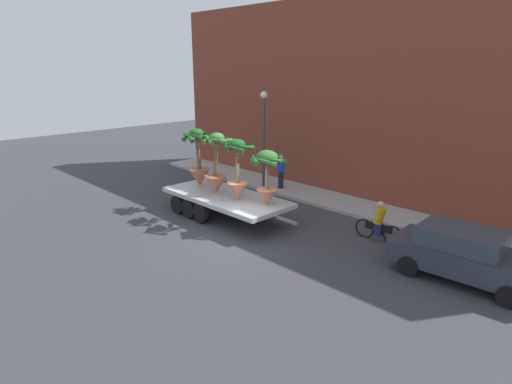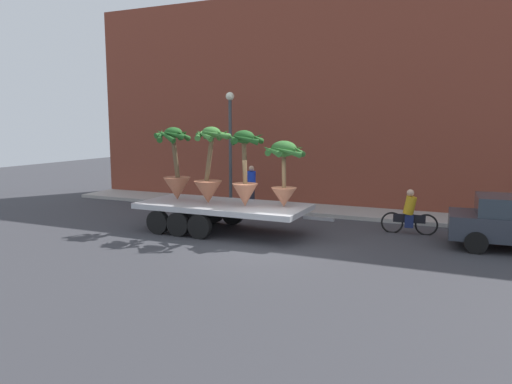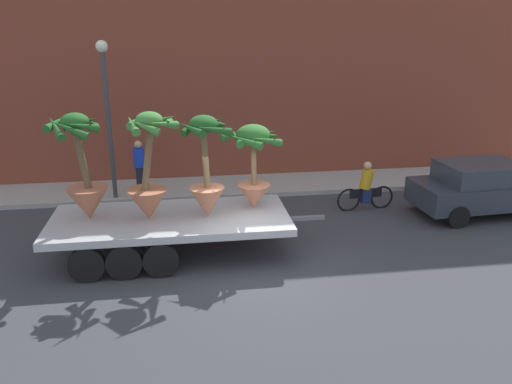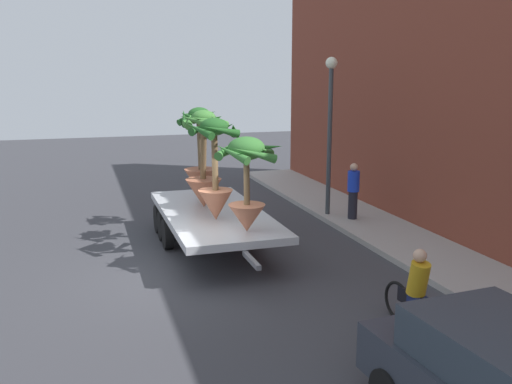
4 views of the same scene
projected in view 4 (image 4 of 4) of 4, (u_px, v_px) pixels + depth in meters
ground_plane at (183, 277)px, 12.45m from camera, size 60.00×60.00×0.00m
sidewalk at (418, 249)px, 14.24m from camera, size 24.00×2.20×0.15m
building_facade at (488, 67)px, 13.79m from camera, size 24.00×1.20×9.30m
flatbed_trailer at (211, 217)px, 14.70m from camera, size 6.76×2.57×0.98m
potted_palm_rear at (215, 174)px, 13.31m from camera, size 1.29×1.37×2.48m
potted_palm_middle at (204, 168)px, 14.57m from camera, size 1.32×1.37×2.59m
potted_palm_front at (200, 160)px, 16.05m from camera, size 1.27×1.25×2.57m
potted_palm_extra at (247, 179)px, 12.31m from camera, size 1.51×1.60×2.15m
cyclist at (417, 295)px, 9.74m from camera, size 1.84×0.38×1.54m
pedestrian_near_gate at (353, 190)px, 16.76m from camera, size 0.36×0.36×1.71m
street_lamp at (330, 116)px, 16.89m from camera, size 0.36×0.36×4.83m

